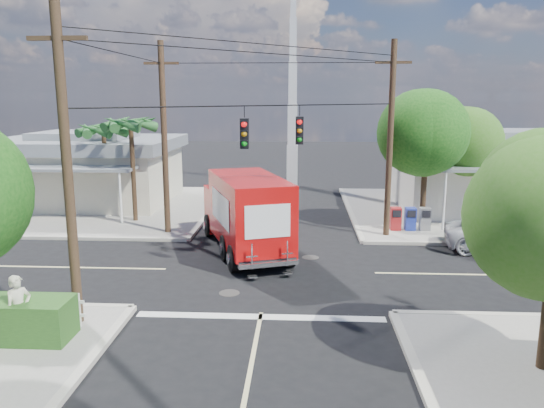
{
  "coord_description": "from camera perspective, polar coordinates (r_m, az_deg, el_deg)",
  "views": [
    {
      "loc": [
        1.18,
        -19.22,
        6.49
      ],
      "look_at": [
        0.0,
        2.0,
        2.2
      ],
      "focal_mm": 35.0,
      "sensor_mm": 36.0,
      "label": 1
    }
  ],
  "objects": [
    {
      "name": "radio_tower",
      "position": [
        39.23,
        2.23,
        10.17
      ],
      "size": [
        0.8,
        0.8,
        17.0
      ],
      "color": "silver",
      "rests_on": "ground"
    },
    {
      "name": "ground",
      "position": [
        20.32,
        -0.32,
        -7.22
      ],
      "size": [
        120.0,
        120.0,
        0.0
      ],
      "primitive_type": "plane",
      "color": "black",
      "rests_on": "ground"
    },
    {
      "name": "tree_ne_front",
      "position": [
        26.72,
        16.35,
        7.26
      ],
      "size": [
        4.21,
        4.14,
        6.66
      ],
      "color": "#422D1C",
      "rests_on": "sidewalk_ne"
    },
    {
      "name": "building_nw",
      "position": [
        34.58,
        -19.29,
        3.68
      ],
      "size": [
        10.8,
        10.2,
        4.3
      ],
      "color": "beige",
      "rests_on": "sidewalk_nw"
    },
    {
      "name": "road_markings",
      "position": [
        18.93,
        -0.59,
        -8.62
      ],
      "size": [
        32.0,
        32.0,
        0.01
      ],
      "color": "beige",
      "rests_on": "ground"
    },
    {
      "name": "sidewalk_nw",
      "position": [
        33.05,
        -18.28,
        -0.37
      ],
      "size": [
        14.12,
        14.12,
        0.14
      ],
      "color": "gray",
      "rests_on": "ground"
    },
    {
      "name": "pedestrian",
      "position": [
        15.59,
        -25.55,
        -10.16
      ],
      "size": [
        0.74,
        0.8,
        1.83
      ],
      "primitive_type": "imported",
      "rotation": [
        0.0,
        0.0,
        0.96
      ],
      "color": "beige",
      "rests_on": "sidewalk_sw"
    },
    {
      "name": "parked_car",
      "position": [
        24.7,
        23.94,
        -3.13
      ],
      "size": [
        5.4,
        3.14,
        1.41
      ],
      "primitive_type": "imported",
      "rotation": [
        0.0,
        0.0,
        1.41
      ],
      "color": "silver",
      "rests_on": "ground"
    },
    {
      "name": "building_ne",
      "position": [
        33.43,
        22.99,
        3.35
      ],
      "size": [
        11.8,
        10.2,
        4.5
      ],
      "color": "silver",
      "rests_on": "sidewalk_ne"
    },
    {
      "name": "utility_poles",
      "position": [
        21.08,
        -4.39,
        6.44
      ],
      "size": [
        12.0,
        10.68,
        9.0
      ],
      "color": "#473321",
      "rests_on": "ground"
    },
    {
      "name": "vending_boxes",
      "position": [
        26.61,
        14.64,
        -1.55
      ],
      "size": [
        1.9,
        0.5,
        1.1
      ],
      "color": "#A41C1E",
      "rests_on": "sidewalk_ne"
    },
    {
      "name": "sidewalk_ne",
      "position": [
        32.26,
        20.61,
        -0.8
      ],
      "size": [
        14.12,
        14.12,
        0.14
      ],
      "color": "gray",
      "rests_on": "ground"
    },
    {
      "name": "palm_nw_front",
      "position": [
        28.13,
        -14.95,
        8.09
      ],
      "size": [
        3.01,
        3.08,
        5.59
      ],
      "color": "#422D1C",
      "rests_on": "sidewalk_nw"
    },
    {
      "name": "tree_ne_back",
      "position": [
        29.55,
        20.28,
        6.25
      ],
      "size": [
        3.77,
        3.66,
        5.82
      ],
      "color": "#422D1C",
      "rests_on": "sidewalk_ne"
    },
    {
      "name": "delivery_truck",
      "position": [
        22.49,
        -2.9,
        -0.92
      ],
      "size": [
        4.69,
        7.99,
        3.33
      ],
      "color": "black",
      "rests_on": "ground"
    },
    {
      "name": "palm_nw_back",
      "position": [
        30.23,
        -17.67,
        7.44
      ],
      "size": [
        3.01,
        3.08,
        5.19
      ],
      "color": "#422D1C",
      "rests_on": "sidewalk_nw"
    }
  ]
}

